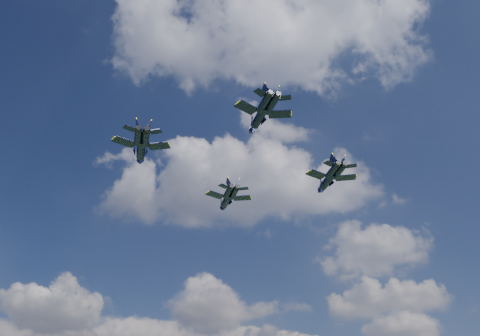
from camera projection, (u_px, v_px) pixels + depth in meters
name	position (u px, v px, depth m)	size (l,w,h in m)	color
jet_lead	(226.00, 200.00, 114.97)	(10.74, 14.81, 3.53)	black
jet_left	(141.00, 150.00, 96.36)	(10.99, 15.26, 3.62)	black
jet_right	(327.00, 181.00, 106.12)	(11.21, 15.51, 3.67)	black
jet_slot	(259.00, 118.00, 86.84)	(10.37, 14.12, 3.39)	black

